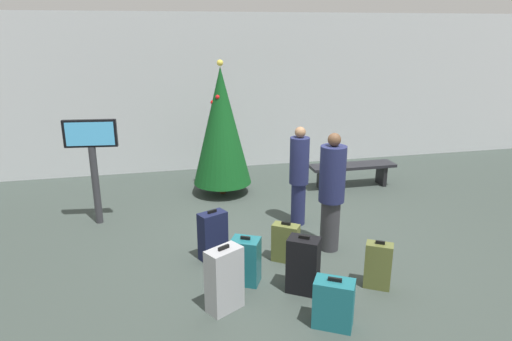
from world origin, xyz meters
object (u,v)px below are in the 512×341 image
object	(u,v)px
suitcase_0	(334,304)
suitcase_4	(224,280)
traveller_0	(332,190)
waiting_bench	(352,170)
traveller_1	(299,174)
suitcase_1	(246,261)
suitcase_6	(286,243)
flight_info_kiosk	(92,153)
suitcase_3	(213,236)
holiday_tree	(221,126)
suitcase_2	(378,265)
suitcase_5	(303,265)

from	to	relation	value
suitcase_0	suitcase_4	size ratio (longest dim) A/B	0.73
traveller_0	suitcase_0	xyz separation A→B (m)	(-0.64, -1.75, -0.65)
waiting_bench	traveller_1	size ratio (longest dim) A/B	1.07
traveller_1	suitcase_4	bearing A→B (deg)	-126.25
suitcase_1	suitcase_6	bearing A→B (deg)	33.50
waiting_bench	suitcase_1	distance (m)	4.31
suitcase_4	traveller_0	bearing A→B (deg)	33.75
traveller_1	flight_info_kiosk	bearing A→B (deg)	166.51
suitcase_3	suitcase_4	world-z (taller)	suitcase_4
suitcase_4	traveller_1	bearing A→B (deg)	53.75
holiday_tree	suitcase_2	xyz separation A→B (m)	(1.38, -3.87, -1.06)
traveller_1	suitcase_6	distance (m)	1.46
traveller_1	suitcase_3	bearing A→B (deg)	-149.88
suitcase_2	suitcase_4	size ratio (longest dim) A/B	0.79
suitcase_1	suitcase_2	distance (m)	1.68
flight_info_kiosk	suitcase_0	xyz separation A→B (m)	(2.80, -3.52, -0.95)
waiting_bench	traveller_0	world-z (taller)	traveller_0
waiting_bench	suitcase_5	xyz separation A→B (m)	(-2.25, -3.55, -0.01)
holiday_tree	waiting_bench	bearing A→B (deg)	-4.48
holiday_tree	suitcase_2	distance (m)	4.25
waiting_bench	suitcase_4	world-z (taller)	suitcase_4
flight_info_kiosk	suitcase_1	size ratio (longest dim) A/B	2.72
suitcase_0	suitcase_1	xyz separation A→B (m)	(-0.76, 1.10, 0.03)
suitcase_2	suitcase_5	distance (m)	0.96
traveller_1	waiting_bench	bearing A→B (deg)	42.87
flight_info_kiosk	suitcase_6	world-z (taller)	flight_info_kiosk
suitcase_3	suitcase_2	bearing A→B (deg)	-32.18
suitcase_1	suitcase_2	xyz separation A→B (m)	(1.61, -0.48, -0.00)
traveller_1	suitcase_2	size ratio (longest dim) A/B	2.60
holiday_tree	suitcase_1	world-z (taller)	holiday_tree
traveller_1	suitcase_5	bearing A→B (deg)	-106.11
suitcase_0	holiday_tree	bearing A→B (deg)	96.72
traveller_0	suitcase_2	size ratio (longest dim) A/B	2.76
holiday_tree	flight_info_kiosk	distance (m)	2.47
holiday_tree	suitcase_4	size ratio (longest dim) A/B	3.19
flight_info_kiosk	traveller_0	xyz separation A→B (m)	(3.44, -1.77, -0.29)
suitcase_2	suitcase_0	bearing A→B (deg)	-143.71
holiday_tree	traveller_1	bearing A→B (deg)	-60.31
traveller_1	suitcase_3	size ratio (longest dim) A/B	2.24
suitcase_0	suitcase_6	distance (m)	1.54
traveller_0	suitcase_3	distance (m)	1.82
suitcase_1	suitcase_6	size ratio (longest dim) A/B	1.10
traveller_1	suitcase_1	distance (m)	2.13
suitcase_0	suitcase_2	xyz separation A→B (m)	(0.85, 0.62, 0.02)
flight_info_kiosk	suitcase_4	xyz separation A→B (m)	(1.68, -2.95, -0.84)
traveller_0	suitcase_4	size ratio (longest dim) A/B	2.17
holiday_tree	suitcase_3	xyz separation A→B (m)	(-0.55, -2.66, -1.01)
traveller_0	suitcase_0	size ratio (longest dim) A/B	2.97
flight_info_kiosk	traveller_0	world-z (taller)	traveller_0
traveller_1	suitcase_2	world-z (taller)	traveller_1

